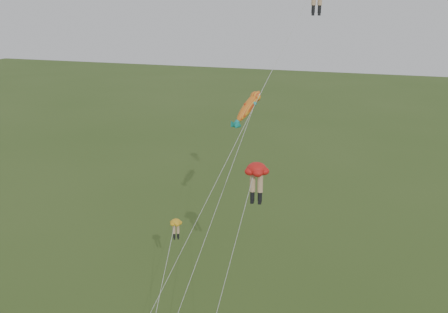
% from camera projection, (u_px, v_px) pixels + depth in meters
% --- Properties ---
extents(legs_kite_red_mid, '(3.01, 6.56, 13.11)m').
position_uv_depth(legs_kite_red_mid, '(256.00, 174.00, 31.58)').
color(legs_kite_red_mid, red).
rests_on(legs_kite_red_mid, ground).
extents(legs_kite_yellow, '(1.26, 7.02, 7.66)m').
position_uv_depth(legs_kite_yellow, '(175.00, 229.00, 36.28)').
color(legs_kite_yellow, gold).
rests_on(legs_kite_yellow, ground).
extents(fish_kite, '(3.33, 14.06, 16.21)m').
position_uv_depth(fish_kite, '(248.00, 108.00, 40.11)').
color(fish_kite, orange).
rests_on(fish_kite, ground).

